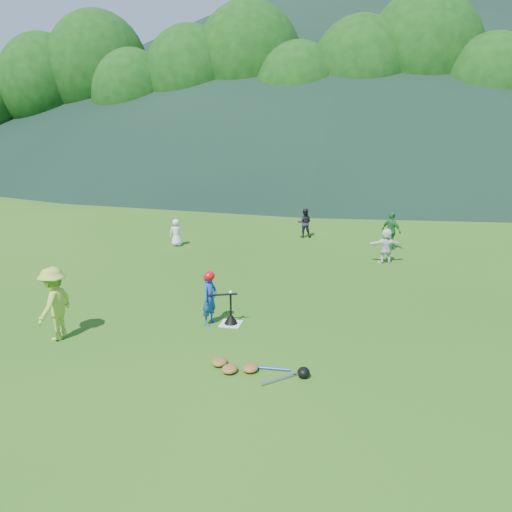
{
  "coord_description": "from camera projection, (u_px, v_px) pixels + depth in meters",
  "views": [
    {
      "loc": [
        2.78,
        -9.83,
        4.26
      ],
      "look_at": [
        0.0,
        2.5,
        0.9
      ],
      "focal_mm": 35.0,
      "sensor_mm": 36.0,
      "label": 1
    }
  ],
  "objects": [
    {
      "name": "equipment_pile",
      "position": [
        250.0,
        368.0,
        8.84
      ],
      "size": [
        1.8,
        0.76,
        0.19
      ],
      "color": "olive",
      "rests_on": "ground"
    },
    {
      "name": "distant_hills",
      "position": [
        314.0,
        59.0,
        85.84
      ],
      "size": [
        155.0,
        140.0,
        32.0
      ],
      "color": "black",
      "rests_on": "ground"
    },
    {
      "name": "baseball",
      "position": [
        231.0,
        292.0,
        10.76
      ],
      "size": [
        0.08,
        0.08,
        0.08
      ],
      "primitive_type": "sphere",
      "color": "white",
      "rests_on": "batting_tee"
    },
    {
      "name": "adult_coach",
      "position": [
        55.0,
        303.0,
        10.04
      ],
      "size": [
        0.58,
        0.99,
        1.51
      ],
      "primitive_type": "imported",
      "rotation": [
        0.0,
        0.0,
        -1.55
      ],
      "color": "#9FC93B",
      "rests_on": "ground"
    },
    {
      "name": "batter_gear",
      "position": [
        210.0,
        277.0,
        10.69
      ],
      "size": [
        0.72,
        0.26,
        0.54
      ],
      "color": "red",
      "rests_on": "ground"
    },
    {
      "name": "fielder_d",
      "position": [
        386.0,
        246.0,
        15.6
      ],
      "size": [
        1.09,
        0.57,
        1.12
      ],
      "primitive_type": "imported",
      "rotation": [
        0.0,
        0.0,
        3.39
      ],
      "color": "white",
      "rests_on": "ground"
    },
    {
      "name": "home_plate",
      "position": [
        231.0,
        324.0,
        10.95
      ],
      "size": [
        0.45,
        0.45,
        0.02
      ],
      "primitive_type": "cube",
      "color": "silver",
      "rests_on": "ground"
    },
    {
      "name": "batting_tee",
      "position": [
        231.0,
        319.0,
        10.92
      ],
      "size": [
        0.3,
        0.3,
        0.68
      ],
      "color": "black",
      "rests_on": "home_plate"
    },
    {
      "name": "tree_line",
      "position": [
        343.0,
        74.0,
        40.68
      ],
      "size": [
        70.04,
        11.4,
        14.82
      ],
      "color": "#382314",
      "rests_on": "ground"
    },
    {
      "name": "fielder_b",
      "position": [
        305.0,
        223.0,
        19.18
      ],
      "size": [
        0.6,
        0.49,
        1.13
      ],
      "primitive_type": "imported",
      "rotation": [
        0.0,
        0.0,
        3.26
      ],
      "color": "black",
      "rests_on": "ground"
    },
    {
      "name": "fielder_c",
      "position": [
        391.0,
        231.0,
        17.29
      ],
      "size": [
        0.8,
        0.74,
        1.31
      ],
      "primitive_type": "imported",
      "rotation": [
        0.0,
        0.0,
        2.46
      ],
      "color": "#22732B",
      "rests_on": "ground"
    },
    {
      "name": "ground",
      "position": [
        231.0,
        324.0,
        10.95
      ],
      "size": [
        120.0,
        120.0,
        0.0
      ],
      "primitive_type": "plane",
      "color": "#255212",
      "rests_on": "ground"
    },
    {
      "name": "fielder_a",
      "position": [
        176.0,
        233.0,
        17.82
      ],
      "size": [
        0.57,
        0.49,
        0.98
      ],
      "primitive_type": "imported",
      "rotation": [
        0.0,
        0.0,
        3.59
      ],
      "color": "white",
      "rests_on": "ground"
    },
    {
      "name": "batter_child",
      "position": [
        210.0,
        298.0,
        10.82
      ],
      "size": [
        0.39,
        0.49,
        1.18
      ],
      "primitive_type": "imported",
      "rotation": [
        0.0,
        0.0,
        1.29
      ],
      "color": "#16459A",
      "rests_on": "ground"
    },
    {
      "name": "outfield_fence",
      "position": [
        331.0,
        173.0,
        37.16
      ],
      "size": [
        70.07,
        0.08,
        1.33
      ],
      "color": "gray",
      "rests_on": "ground"
    }
  ]
}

